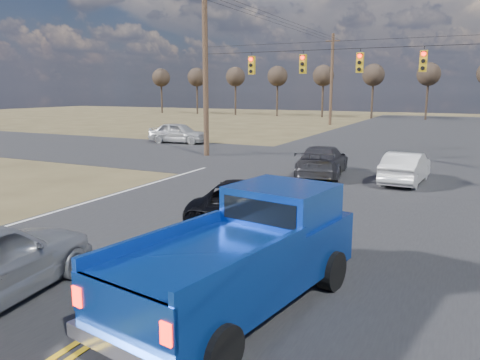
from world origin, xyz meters
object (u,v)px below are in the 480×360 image
at_px(pickup_truck, 246,254).
at_px(black_suv, 244,200).
at_px(white_car_queue, 406,168).
at_px(cross_car_west, 179,133).
at_px(dgrey_car_queue, 322,161).

bearing_deg(pickup_truck, black_suv, 125.76).
xyz_separation_m(pickup_truck, white_car_queue, (1.19, 13.55, -0.34)).
relative_size(black_suv, cross_car_west, 1.04).
bearing_deg(cross_car_west, black_suv, -146.44).
distance_m(dgrey_car_queue, cross_car_west, 15.90).
distance_m(pickup_truck, white_car_queue, 13.61).
xyz_separation_m(black_suv, white_car_queue, (3.71, 8.37, 0.02)).
relative_size(pickup_truck, black_suv, 1.24).
distance_m(white_car_queue, dgrey_car_queue, 3.71).
bearing_deg(dgrey_car_queue, pickup_truck, 92.78).
height_order(black_suv, cross_car_west, cross_car_west).
height_order(white_car_queue, cross_car_west, cross_car_west).
bearing_deg(pickup_truck, white_car_queue, 94.83).
xyz_separation_m(black_suv, dgrey_car_queue, (0.00, 8.52, 0.05)).
height_order(black_suv, white_car_queue, white_car_queue).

